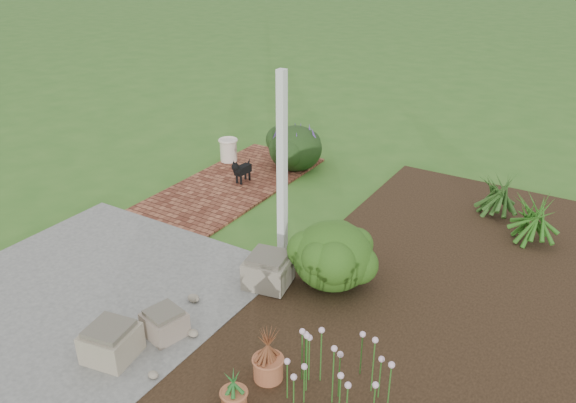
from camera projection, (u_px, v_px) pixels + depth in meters
The scene contains 17 objects.
ground at pixel (259, 257), 7.44m from camera, with size 80.00×80.00×0.00m, color #346821.
concrete_patio at pixel (90, 292), 6.68m from camera, with size 3.50×3.50×0.04m, color #5F5F5D.
brick_path at pixel (235, 183), 9.58m from camera, with size 1.60×3.50×0.04m, color #5B2A1D.
garden_bed at pixel (458, 295), 6.64m from camera, with size 4.00×7.00×0.03m, color black.
veranda_post at pixel (282, 172), 6.83m from camera, with size 0.10×0.10×2.50m, color white.
stone_trough_near at pixel (111, 343), 5.58m from camera, with size 0.47×0.47×0.31m, color #7C765B.
stone_trough_mid at pixel (165, 324), 5.90m from camera, with size 0.39×0.39×0.26m, color #7F705D.
stone_trough_far at pixel (268, 271), 6.74m from camera, with size 0.51×0.51×0.34m, color gray.
black_dog at pixel (241, 169), 9.45m from camera, with size 0.16×0.46×0.40m.
cream_ceramic_urn at pixel (229, 150), 10.36m from camera, with size 0.31×0.31×0.41m, color beige.
evergreen_shrub at pixel (333, 254), 6.66m from camera, with size 0.97×0.97×0.82m, color #123E0F.
agapanthus_clump_back at pixel (533, 215), 7.58m from camera, with size 0.91×0.91×0.82m, color #173E0D, non-canonical shape.
agapanthus_clump_front at pixel (499, 191), 8.31m from camera, with size 0.87×0.87×0.78m, color #19380E, non-canonical shape.
pink_flower_patch at pixel (344, 370), 5.01m from camera, with size 1.03×1.03×0.66m, color #113D0F, non-canonical shape.
terracotta_pot_bronze at pixel (268, 368), 5.33m from camera, with size 0.28×0.28×0.23m, color #A85C39.
terracotta_pot_small_left at pixel (234, 400), 5.00m from camera, with size 0.23×0.23×0.19m, color #A65C38.
purple_flowering_bush at pixel (295, 147), 10.05m from camera, with size 0.96×0.96×0.81m, color black.
Camera 1 is at (3.67, -5.24, 3.89)m, focal length 35.00 mm.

